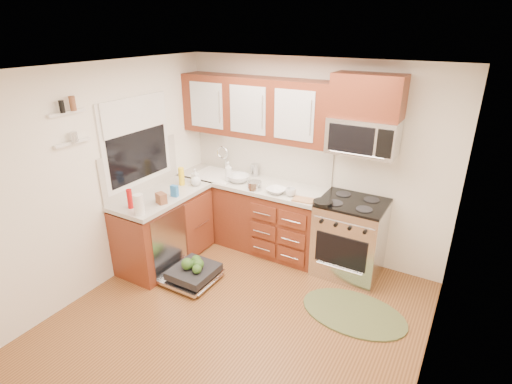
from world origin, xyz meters
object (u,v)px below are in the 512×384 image
Objects in this scene: rug at (354,313)px; cup at (291,192)px; cutting_board at (303,200)px; range at (350,238)px; bowl_a at (276,191)px; upper_cabinets at (255,108)px; skillet at (323,203)px; sink at (217,183)px; microwave at (363,136)px; stock_pot at (254,186)px; paper_towel_roll at (139,205)px; bowl_b at (239,178)px; dishwasher at (191,274)px.

cup reaches higher than rug.
cup reaches higher than cutting_board.
bowl_a is at bearing -169.80° from range.
upper_cabinets is 1.50m from skillet.
upper_cabinets is 3.31× the size of sink.
range is 3.81× the size of cutting_board.
range reaches higher than sink.
microwave is 1.92m from rug.
stock_pot reaches higher than sink.
paper_towel_roll is (0.00, -1.44, 0.24)m from sink.
rug is at bearing -38.75° from skillet.
stock_pot is at bearing -171.20° from bowl_a.
rug is at bearing -69.27° from microwave.
microwave is 3.23× the size of paper_towel_roll.
range is 1.23m from microwave.
stock_pot is at bearing 180.00° from cutting_board.
skillet is 0.45m from cup.
bowl_a is (1.01, 1.28, -0.09)m from paper_towel_roll.
bowl_a is 0.83× the size of bowl_b.
dishwasher is 3.13× the size of skillet.
rug is (1.86, 0.40, -0.09)m from dishwasher.
dishwasher is 1.54m from cup.
skillet is 1.75× the size of cup.
dishwasher is at bearing -168.01° from rug.
bowl_b reaches higher than sink.
dishwasher is (-1.54, -1.25, -1.60)m from microwave.
rug is 2.19m from bowl_b.
stock_pot is 1.44m from paper_towel_roll.
skillet is at bearing -127.12° from microwave.
stock_pot is at bearing 70.10° from dishwasher.
paper_towel_roll reaches higher than bowl_a.
bowl_b reaches higher than range.
paper_towel_roll reaches higher than range.
microwave reaches higher than bowl_b.
bowl_a is at bearing 172.48° from skillet.
rug is at bearing 17.62° from paper_towel_roll.
upper_cabinets is at bearing 147.37° from bowl_a.
dishwasher is 3.89× the size of stock_pot.
paper_towel_roll is 0.99× the size of bowl_a.
range is 2.48m from paper_towel_roll.
bowl_a is (-0.38, 0.04, 0.02)m from cutting_board.
sink reaches higher than rug.
upper_cabinets is 0.94m from bowl_b.
sink is 4.84× the size of cup.
cutting_board is 1.05× the size of bowl_a.
cup reaches higher than bowl_b.
skillet reaches higher than cutting_board.
upper_cabinets is 7.12× the size of bowl_b.
skillet is (-0.60, 0.48, 0.96)m from rug.
skillet is 1.24× the size of stock_pot.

